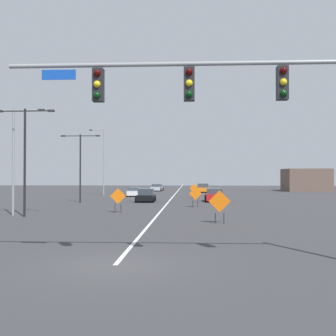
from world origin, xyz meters
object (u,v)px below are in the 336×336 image
street_lamp_near_right (25,151)px  street_lamp_mid_left (80,161)px  street_lamp_far_left (13,150)px  traffic_signal_assembly (241,100)px  street_lamp_far_right (103,159)px  car_white_passing (135,192)px  car_red_distant (214,195)px  construction_sign_left_lane (195,195)px  car_orange_near (203,188)px  car_silver_far (157,188)px  car_black_mid (146,196)px  construction_sign_median_near (194,189)px  construction_sign_right_shoulder (220,203)px  construction_sign_left_shoulder (118,197)px

street_lamp_near_right → street_lamp_mid_left: bearing=90.2°
street_lamp_far_left → traffic_signal_assembly: bearing=-48.4°
street_lamp_far_right → traffic_signal_assembly: bearing=-72.9°
street_lamp_near_right → car_white_passing: bearing=82.3°
car_red_distant → street_lamp_far_right: bearing=139.4°
construction_sign_left_lane → car_orange_near: (1.54, 32.27, -0.43)m
street_lamp_far_left → car_silver_far: street_lamp_far_left is taller
car_black_mid → car_orange_near: (6.73, 24.96, 0.02)m
street_lamp_mid_left → street_lamp_far_right: bearing=93.4°
traffic_signal_assembly → car_red_distant: bearing=88.4°
car_silver_far → car_orange_near: (8.01, -5.24, 0.08)m
car_red_distant → car_black_mid: (-7.30, -0.61, -0.02)m
construction_sign_median_near → construction_sign_left_lane: size_ratio=1.00×
street_lamp_far_right → construction_sign_median_near: size_ratio=5.25×
car_orange_near → street_lamp_far_left: bearing=-109.5°
construction_sign_median_near → car_red_distant: size_ratio=0.42×
street_lamp_far_right → street_lamp_mid_left: (0.89, -15.26, -0.80)m
street_lamp_far_right → construction_sign_right_shoulder: street_lamp_far_right is taller
street_lamp_far_left → construction_sign_left_lane: 15.83m
traffic_signal_assembly → car_red_distant: size_ratio=2.75×
street_lamp_near_right → car_orange_near: 43.83m
car_white_passing → car_black_mid: car_black_mid is taller
construction_sign_left_shoulder → construction_sign_right_shoulder: size_ratio=0.95×
street_lamp_far_right → car_red_distant: 19.96m
street_lamp_far_right → car_silver_far: street_lamp_far_right is taller
traffic_signal_assembly → car_silver_far: traffic_signal_assembly is taller
street_lamp_far_right → construction_sign_right_shoulder: bearing=-67.2°
street_lamp_near_right → traffic_signal_assembly: bearing=-49.3°
street_lamp_far_right → construction_sign_left_shoulder: size_ratio=5.03×
traffic_signal_assembly → street_lamp_far_right: street_lamp_far_right is taller
car_red_distant → traffic_signal_assembly: bearing=-91.6°
street_lamp_near_right → car_black_mid: street_lamp_near_right is taller
car_white_passing → car_black_mid: 12.00m
construction_sign_median_near → car_white_passing: size_ratio=0.42×
construction_sign_left_shoulder → construction_sign_right_shoulder: 9.80m
street_lamp_far_right → construction_sign_median_near: bearing=-26.7°
traffic_signal_assembly → construction_sign_right_shoulder: size_ratio=6.00×
traffic_signal_assembly → construction_sign_left_lane: size_ratio=6.61×
car_white_passing → street_lamp_near_right: bearing=-97.7°
street_lamp_far_left → car_orange_near: (14.46, 40.72, -3.92)m
car_red_distant → car_silver_far: bearing=106.2°
car_white_passing → car_silver_far: car_silver_far is taller
street_lamp_mid_left → construction_sign_left_lane: (11.78, -5.33, -3.18)m
street_lamp_far_left → street_lamp_near_right: (1.19, -0.88, -0.13)m
construction_sign_median_near → car_black_mid: construction_sign_median_near is taller
construction_sign_right_shoulder → street_lamp_far_left: bearing=163.7°
construction_sign_left_shoulder → construction_sign_left_lane: construction_sign_left_shoulder is taller
construction_sign_left_shoulder → car_orange_near: bearing=79.0°
construction_sign_median_near → construction_sign_right_shoulder: size_ratio=0.91×
street_lamp_far_left → construction_sign_left_lane: bearing=33.2°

